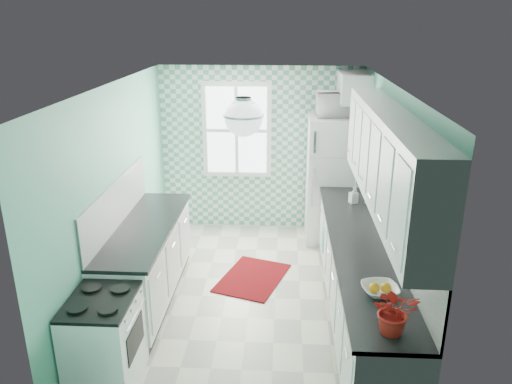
# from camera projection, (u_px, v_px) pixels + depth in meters

# --- Properties ---
(floor) EXTENTS (3.00, 4.40, 0.02)m
(floor) POSITION_uv_depth(u_px,v_px,m) (251.00, 298.00, 5.95)
(floor) COLOR beige
(floor) RESTS_ON ground
(ceiling) EXTENTS (3.00, 4.40, 0.02)m
(ceiling) POSITION_uv_depth(u_px,v_px,m) (250.00, 84.00, 5.11)
(ceiling) COLOR white
(ceiling) RESTS_ON wall_back
(wall_back) EXTENTS (3.00, 0.02, 2.50)m
(wall_back) POSITION_uv_depth(u_px,v_px,m) (260.00, 149.00, 7.61)
(wall_back) COLOR #5EB096
(wall_back) RESTS_ON floor
(wall_front) EXTENTS (3.00, 0.02, 2.50)m
(wall_front) POSITION_uv_depth(u_px,v_px,m) (228.00, 310.00, 3.45)
(wall_front) COLOR #5EB096
(wall_front) RESTS_ON floor
(wall_left) EXTENTS (0.02, 4.40, 2.50)m
(wall_left) POSITION_uv_depth(u_px,v_px,m) (117.00, 197.00, 5.61)
(wall_left) COLOR #5EB096
(wall_left) RESTS_ON floor
(wall_right) EXTENTS (0.02, 4.40, 2.50)m
(wall_right) POSITION_uv_depth(u_px,v_px,m) (388.00, 202.00, 5.45)
(wall_right) COLOR #5EB096
(wall_right) RESTS_ON floor
(accent_wall) EXTENTS (3.00, 0.01, 2.50)m
(accent_wall) POSITION_uv_depth(u_px,v_px,m) (260.00, 150.00, 7.59)
(accent_wall) COLOR #5AA58B
(accent_wall) RESTS_ON wall_back
(window) EXTENTS (1.04, 0.05, 1.44)m
(window) POSITION_uv_depth(u_px,v_px,m) (237.00, 130.00, 7.48)
(window) COLOR white
(window) RESTS_ON wall_back
(backsplash_right) EXTENTS (0.02, 3.60, 0.51)m
(backsplash_right) POSITION_uv_depth(u_px,v_px,m) (393.00, 221.00, 5.09)
(backsplash_right) COLOR white
(backsplash_right) RESTS_ON wall_right
(backsplash_left) EXTENTS (0.02, 2.15, 0.51)m
(backsplash_left) POSITION_uv_depth(u_px,v_px,m) (117.00, 204.00, 5.56)
(backsplash_left) COLOR white
(backsplash_left) RESTS_ON wall_left
(upper_cabinets_right) EXTENTS (0.33, 3.20, 0.90)m
(upper_cabinets_right) POSITION_uv_depth(u_px,v_px,m) (387.00, 160.00, 4.67)
(upper_cabinets_right) COLOR silver
(upper_cabinets_right) RESTS_ON wall_right
(upper_cabinet_fridge) EXTENTS (0.40, 0.74, 0.40)m
(upper_cabinet_fridge) POSITION_uv_depth(u_px,v_px,m) (353.00, 87.00, 6.85)
(upper_cabinet_fridge) COLOR silver
(upper_cabinet_fridge) RESTS_ON wall_right
(ceiling_light) EXTENTS (0.34, 0.34, 0.35)m
(ceiling_light) POSITION_uv_depth(u_px,v_px,m) (244.00, 117.00, 4.42)
(ceiling_light) COLOR silver
(ceiling_light) RESTS_ON ceiling
(base_cabinets_right) EXTENTS (0.60, 3.60, 0.90)m
(base_cabinets_right) POSITION_uv_depth(u_px,v_px,m) (359.00, 284.00, 5.35)
(base_cabinets_right) COLOR white
(base_cabinets_right) RESTS_ON floor
(countertop_right) EXTENTS (0.63, 3.60, 0.04)m
(countertop_right) POSITION_uv_depth(u_px,v_px,m) (361.00, 245.00, 5.20)
(countertop_right) COLOR black
(countertop_right) RESTS_ON base_cabinets_right
(base_cabinets_left) EXTENTS (0.60, 2.15, 0.90)m
(base_cabinets_left) POSITION_uv_depth(u_px,v_px,m) (147.00, 264.00, 5.79)
(base_cabinets_left) COLOR white
(base_cabinets_left) RESTS_ON floor
(countertop_left) EXTENTS (0.63, 2.15, 0.04)m
(countertop_left) POSITION_uv_depth(u_px,v_px,m) (145.00, 227.00, 5.63)
(countertop_left) COLOR black
(countertop_left) RESTS_ON base_cabinets_left
(fridge) EXTENTS (0.81, 0.80, 1.85)m
(fridge) POSITION_uv_depth(u_px,v_px,m) (335.00, 179.00, 7.27)
(fridge) COLOR white
(fridge) RESTS_ON floor
(stove) EXTENTS (0.57, 0.71, 0.85)m
(stove) POSITION_uv_depth(u_px,v_px,m) (105.00, 340.00, 4.43)
(stove) COLOR white
(stove) RESTS_ON floor
(sink) EXTENTS (0.53, 0.45, 0.53)m
(sink) POSITION_uv_depth(u_px,v_px,m) (350.00, 207.00, 6.19)
(sink) COLOR silver
(sink) RESTS_ON countertop_right
(rug) EXTENTS (1.00, 1.19, 0.02)m
(rug) POSITION_uv_depth(u_px,v_px,m) (252.00, 278.00, 6.38)
(rug) COLOR maroon
(rug) RESTS_ON floor
(dish_towel) EXTENTS (0.09, 0.21, 0.33)m
(dish_towel) POSITION_uv_depth(u_px,v_px,m) (323.00, 238.00, 6.39)
(dish_towel) COLOR #6CB7AC
(dish_towel) RESTS_ON base_cabinets_right
(fruit_bowl) EXTENTS (0.35, 0.35, 0.08)m
(fruit_bowl) POSITION_uv_depth(u_px,v_px,m) (380.00, 290.00, 4.23)
(fruit_bowl) COLOR white
(fruit_bowl) RESTS_ON countertop_right
(potted_plant) EXTENTS (0.34, 0.30, 0.37)m
(potted_plant) POSITION_uv_depth(u_px,v_px,m) (395.00, 311.00, 3.66)
(potted_plant) COLOR #A10C17
(potted_plant) RESTS_ON countertop_right
(soap_bottle) EXTENTS (0.12, 0.12, 0.20)m
(soap_bottle) POSITION_uv_depth(u_px,v_px,m) (354.00, 195.00, 6.27)
(soap_bottle) COLOR #9CB8C6
(soap_bottle) RESTS_ON countertop_right
(microwave) EXTENTS (0.63, 0.44, 0.34)m
(microwave) POSITION_uv_depth(u_px,v_px,m) (339.00, 104.00, 6.90)
(microwave) COLOR white
(microwave) RESTS_ON fridge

